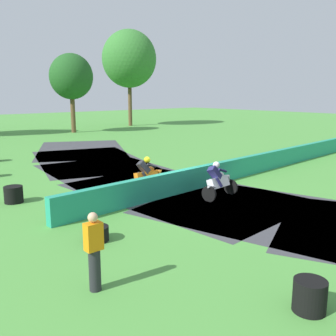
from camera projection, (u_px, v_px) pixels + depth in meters
name	position (u px, v px, depth m)	size (l,w,h in m)	color
ground_plane	(179.00, 193.00, 15.06)	(120.00, 120.00, 0.00)	#4C933D
track_asphalt	(206.00, 186.00, 16.20)	(12.63, 36.37, 0.01)	#3D3D42
safety_barrier	(260.00, 163.00, 19.01)	(0.30, 22.81, 0.90)	#239375
motorcycle_lead_orange	(148.00, 175.00, 15.33)	(1.69, 0.79, 1.43)	black
motorcycle_chase_white	(219.00, 181.00, 14.40)	(1.68, 0.94, 1.42)	black
tire_stack_mid_b	(14.00, 194.00, 13.70)	(0.66, 0.66, 0.60)	black
tire_stack_far	(97.00, 234.00, 10.18)	(0.63, 0.63, 0.40)	black
tire_stack_extra_a	(310.00, 296.00, 6.88)	(0.60, 0.60, 0.60)	black
track_marshal	(94.00, 252.00, 7.52)	(0.34, 0.24, 1.63)	#232328
tree_far_right	(129.00, 59.00, 43.67)	(6.20, 6.20, 10.90)	brown
tree_distant	(71.00, 77.00, 36.60)	(4.14, 4.14, 7.55)	brown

